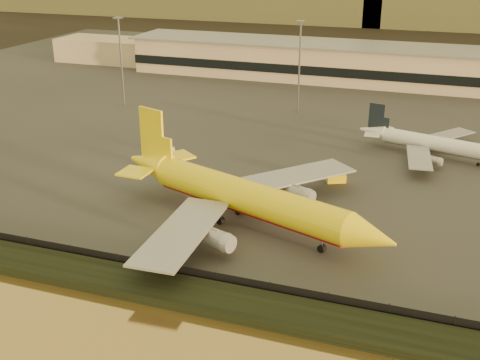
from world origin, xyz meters
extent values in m
plane|color=black|center=(0.00, 0.00, 0.00)|extent=(900.00, 900.00, 0.00)
cube|color=black|center=(0.00, -17.00, 0.70)|extent=(320.00, 7.00, 1.40)
cube|color=#2D2D2D|center=(0.00, 95.00, 0.10)|extent=(320.00, 220.00, 0.20)
cube|color=black|center=(0.00, -13.00, 1.30)|extent=(300.00, 0.05, 2.20)
cube|color=tan|center=(0.00, 125.00, 6.20)|extent=(160.00, 22.00, 12.00)
cube|color=black|center=(0.00, 113.80, 5.20)|extent=(160.00, 0.60, 3.00)
cube|color=gray|center=(0.00, 125.00, 12.50)|extent=(164.00, 24.00, 0.60)
cube|color=tan|center=(-95.00, 129.00, 4.70)|extent=(50.00, 18.00, 9.00)
cylinder|color=slate|center=(-60.00, 70.00, 12.70)|extent=(0.50, 0.50, 25.00)
cube|color=slate|center=(-60.00, 70.00, 25.40)|extent=(2.20, 2.20, 0.40)
cylinder|color=slate|center=(-10.00, 80.00, 12.70)|extent=(0.50, 0.50, 25.00)
cube|color=slate|center=(-10.00, 80.00, 25.40)|extent=(2.20, 2.20, 0.40)
cylinder|color=yellow|center=(0.02, 6.89, 5.52)|extent=(38.38, 18.27, 5.60)
cylinder|color=#BA0A0F|center=(0.02, 6.89, 4.54)|extent=(36.95, 16.75, 4.37)
cone|color=yellow|center=(21.82, -0.87, 5.52)|extent=(8.98, 7.80, 5.60)
cone|color=yellow|center=(-22.79, 15.02, 5.94)|extent=(11.00, 8.52, 5.60)
cube|color=yellow|center=(-21.78, 14.66, 12.09)|extent=(5.73, 2.41, 9.79)
cube|color=yellow|center=(-18.89, 19.57, 6.36)|extent=(7.51, 7.50, 0.34)
cube|color=yellow|center=(-22.64, 9.02, 6.36)|extent=(5.53, 5.47, 0.34)
cube|color=gray|center=(4.01, 21.30, 4.54)|extent=(21.71, 23.11, 0.34)
cylinder|color=gray|center=(5.32, 16.97, 3.00)|extent=(7.12, 5.07, 3.08)
cube|color=gray|center=(-5.99, -6.79, 4.54)|extent=(8.54, 24.51, 0.34)
cylinder|color=gray|center=(-2.24, -4.27, 3.00)|extent=(7.12, 5.07, 3.08)
cylinder|color=black|center=(13.96, 1.93, 0.82)|extent=(1.49, 1.34, 1.23)
cylinder|color=slate|center=(13.96, 1.93, 1.46)|extent=(0.22, 0.22, 2.52)
cylinder|color=black|center=(-4.63, 5.88, 0.82)|extent=(1.49, 1.34, 1.23)
cylinder|color=slate|center=(-4.63, 5.88, 1.46)|extent=(0.22, 0.22, 2.52)
cylinder|color=black|center=(-2.94, 10.62, 0.82)|extent=(1.49, 1.34, 1.23)
cylinder|color=slate|center=(-2.94, 10.62, 1.46)|extent=(0.22, 0.22, 2.52)
cylinder|color=white|center=(28.69, 53.71, 3.45)|extent=(24.63, 9.76, 3.42)
cylinder|color=gray|center=(28.69, 53.71, 2.85)|extent=(23.77, 8.86, 2.66)
cone|color=white|center=(13.86, 57.75, 3.70)|extent=(6.83, 4.91, 3.42)
cube|color=black|center=(14.52, 57.57, 7.46)|extent=(3.70, 1.25, 5.98)
cube|color=white|center=(16.08, 60.69, 3.96)|extent=(4.64, 4.59, 0.20)
cube|color=white|center=(14.28, 54.09, 3.96)|extent=(3.57, 3.41, 0.20)
cube|color=gray|center=(30.50, 62.95, 2.85)|extent=(13.11, 15.13, 0.20)
cylinder|color=gray|center=(31.55, 60.28, 1.91)|extent=(4.45, 2.89, 1.88)
cube|color=gray|center=(25.57, 44.82, 2.85)|extent=(6.56, 15.83, 0.20)
cylinder|color=gray|center=(27.82, 46.60, 1.91)|extent=(4.45, 2.89, 1.88)
cylinder|color=black|center=(37.76, 51.24, 0.58)|extent=(0.88, 0.77, 0.75)
cylinder|color=slate|center=(37.76, 51.24, 0.97)|extent=(0.18, 0.18, 1.54)
cylinder|color=black|center=(25.82, 52.90, 0.58)|extent=(0.88, 0.77, 0.75)
cylinder|color=slate|center=(25.82, 52.90, 0.97)|extent=(0.18, 0.18, 1.54)
cylinder|color=black|center=(26.63, 55.86, 0.58)|extent=(0.88, 0.77, 0.75)
cylinder|color=slate|center=(26.63, 55.86, 0.97)|extent=(0.18, 0.18, 1.54)
cube|color=yellow|center=(10.46, 31.52, 1.05)|extent=(4.13, 3.10, 1.70)
cube|color=white|center=(-29.50, 35.65, 0.97)|extent=(3.59, 1.92, 1.55)
camera|label=1|loc=(29.76, -81.24, 46.17)|focal=45.00mm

